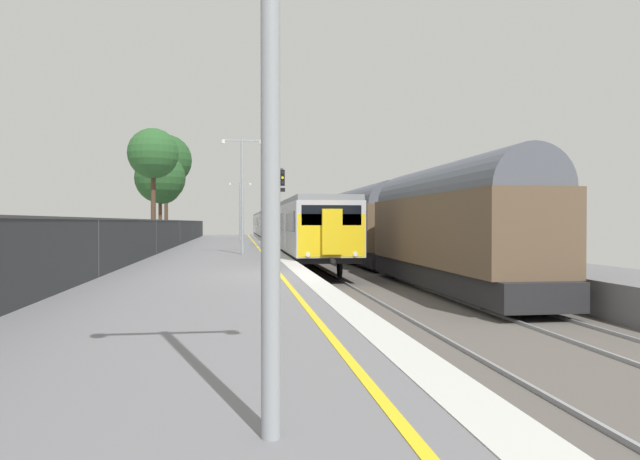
{
  "coord_description": "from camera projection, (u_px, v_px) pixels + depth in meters",
  "views": [
    {
      "loc": [
        -1.59,
        -16.99,
        1.55
      ],
      "look_at": [
        1.66,
        5.99,
        1.23
      ],
      "focal_mm": 32.81,
      "sensor_mm": 36.0,
      "label": 1
    }
  ],
  "objects": [
    {
      "name": "background_tree_centre",
      "position": [
        153.0,
        155.0,
        38.26
      ],
      "size": [
        3.29,
        3.29,
        7.69
      ],
      "color": "#473323",
      "rests_on": "ground"
    },
    {
      "name": "ground",
      "position": [
        380.0,
        294.0,
        17.45
      ],
      "size": [
        17.4,
        110.0,
        1.21
      ],
      "color": "slate"
    },
    {
      "name": "signal_gantry",
      "position": [
        273.0,
        198.0,
        36.38
      ],
      "size": [
        1.1,
        0.24,
        4.92
      ],
      "color": "#47474C",
      "rests_on": "ground"
    },
    {
      "name": "background_tree_right",
      "position": [
        167.0,
        162.0,
        54.39
      ],
      "size": [
        4.74,
        4.74,
        9.67
      ],
      "color": "#473323",
      "rests_on": "ground"
    },
    {
      "name": "commuter_train_at_platform",
      "position": [
        277.0,
        225.0,
        54.69
      ],
      "size": [
        2.83,
        64.4,
        3.81
      ],
      "color": "#B7B7BC",
      "rests_on": "ground"
    },
    {
      "name": "platform_lamp_far",
      "position": [
        240.0,
        205.0,
        52.13
      ],
      "size": [
        2.0,
        0.2,
        5.11
      ],
      "color": "#93999E",
      "rests_on": "ground"
    },
    {
      "name": "platform_back_fence",
      "position": [
        98.0,
        246.0,
        16.29
      ],
      "size": [
        0.07,
        99.0,
        1.67
      ],
      "color": "#282B2D",
      "rests_on": "ground"
    },
    {
      "name": "background_tree_left",
      "position": [
        161.0,
        180.0,
        47.91
      ],
      "size": [
        4.11,
        4.11,
        7.21
      ],
      "color": "#473323",
      "rests_on": "ground"
    },
    {
      "name": "speed_limit_sign",
      "position": [
        271.0,
        220.0,
        31.86
      ],
      "size": [
        0.59,
        0.08,
        2.55
      ],
      "color": "#59595B",
      "rests_on": "ground"
    },
    {
      "name": "platform_lamp_mid",
      "position": [
        242.0,
        186.0,
        28.14
      ],
      "size": [
        2.0,
        0.2,
        5.59
      ],
      "color": "#93999E",
      "rests_on": "ground"
    },
    {
      "name": "freight_train_adjacent_track",
      "position": [
        344.0,
        222.0,
        42.56
      ],
      "size": [
        2.6,
        56.5,
        4.6
      ],
      "color": "#232326",
      "rests_on": "ground"
    }
  ]
}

